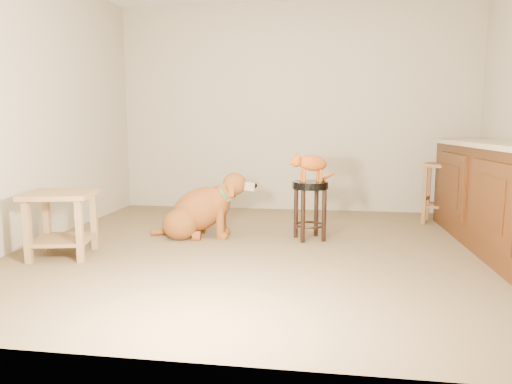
% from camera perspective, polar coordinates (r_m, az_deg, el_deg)
% --- Properties ---
extents(floor, '(4.50, 4.00, 0.01)m').
position_cam_1_polar(floor, '(4.04, 2.88, -7.18)').
color(floor, brown).
rests_on(floor, ground).
extents(room_shell, '(4.54, 4.04, 2.62)m').
position_cam_1_polar(room_shell, '(3.95, 3.06, 16.99)').
color(room_shell, '#A49C84').
rests_on(room_shell, ground).
extents(cabinet_run, '(0.70, 2.56, 0.94)m').
position_cam_1_polar(cabinet_run, '(4.52, 28.70, -0.86)').
color(cabinet_run, '#44220C').
rests_on(cabinet_run, ground).
extents(padded_stool, '(0.37, 0.37, 0.56)m').
position_cam_1_polar(padded_stool, '(4.35, 6.77, -0.82)').
color(padded_stool, black).
rests_on(padded_stool, ground).
extents(wood_stool, '(0.46, 0.46, 0.67)m').
position_cam_1_polar(wood_stool, '(5.47, 22.04, -0.05)').
color(wood_stool, brown).
rests_on(wood_stool, ground).
extents(side_table, '(0.62, 0.62, 0.54)m').
position_cam_1_polar(side_table, '(4.09, -23.13, -2.54)').
color(side_table, olive).
rests_on(side_table, ground).
extents(golden_retriever, '(1.07, 0.55, 0.68)m').
position_cam_1_polar(golden_retriever, '(4.49, -7.04, -2.39)').
color(golden_retriever, brown).
rests_on(golden_retriever, ground).
extents(tabby_kitten, '(0.43, 0.31, 0.31)m').
position_cam_1_polar(tabby_kitten, '(4.31, 6.69, 3.50)').
color(tabby_kitten, '#93420E').
rests_on(tabby_kitten, padded_stool).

